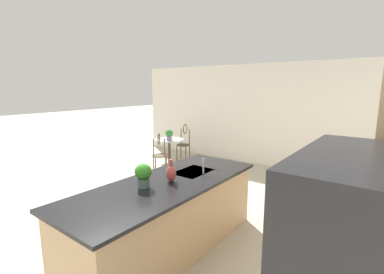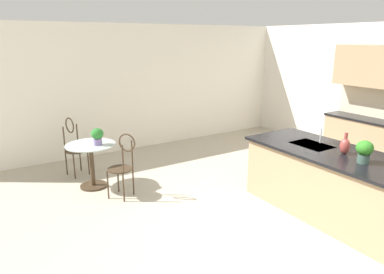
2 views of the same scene
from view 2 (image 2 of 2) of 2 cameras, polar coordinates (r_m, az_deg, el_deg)
ground_plane at (r=4.93m, az=13.73°, el=-13.80°), size 40.00×40.00×0.00m
wall_left_window at (r=7.92m, az=-8.30°, el=7.98°), size 0.12×7.80×2.70m
kitchen_island at (r=5.18m, az=23.12°, el=-7.50°), size 2.80×1.06×0.92m
bistro_table at (r=6.01m, az=-15.96°, el=-3.81°), size 0.80×0.80×0.74m
chair_near_window at (r=5.45m, az=-11.18°, el=-4.09°), size 0.53×0.53×1.04m
chair_by_island at (r=6.63m, az=-18.61°, el=-1.07°), size 0.52×0.47×1.04m
sink_faucet at (r=5.44m, az=20.17°, el=0.22°), size 0.02×0.02×0.22m
potted_plant_on_table at (r=5.81m, az=-15.10°, el=0.24°), size 0.19×0.19×0.27m
potted_plant_counter_near at (r=4.75m, az=26.20°, el=-1.95°), size 0.20×0.20×0.29m
vase_on_counter at (r=5.05m, az=23.57°, el=-1.31°), size 0.13×0.13×0.29m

